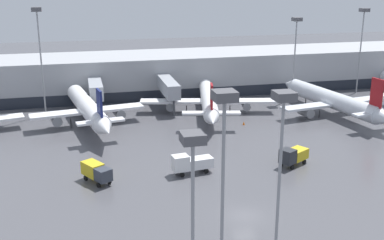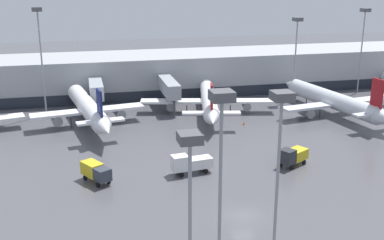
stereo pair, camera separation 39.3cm
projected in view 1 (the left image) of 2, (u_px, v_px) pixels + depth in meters
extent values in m
plane|color=#4C4C51|center=(245.00, 216.00, 55.12)|extent=(320.00, 320.00, 0.00)
cube|color=#9EA0A5|center=(156.00, 73.00, 111.50)|extent=(160.00, 16.00, 9.00)
cube|color=#1E232D|center=(162.00, 95.00, 104.97)|extent=(156.80, 0.10, 2.40)
cube|color=#9399A0|center=(96.00, 89.00, 96.03)|extent=(2.60, 10.29, 2.80)
cylinder|color=#3F4247|center=(98.00, 109.00, 92.67)|extent=(0.44, 0.44, 3.20)
cube|color=#9399A0|center=(168.00, 86.00, 98.13)|extent=(2.60, 12.78, 2.80)
cylinder|color=#3F4247|center=(174.00, 108.00, 93.62)|extent=(0.44, 0.44, 3.20)
cylinder|color=white|center=(87.00, 107.00, 87.85)|extent=(7.15, 24.34, 3.22)
cone|color=white|center=(74.00, 91.00, 100.04)|extent=(3.60, 4.00, 3.06)
cone|color=white|center=(105.00, 129.00, 75.09)|extent=(3.66, 5.24, 2.90)
cube|color=white|center=(88.00, 111.00, 87.50)|extent=(20.70, 6.50, 0.44)
cube|color=white|center=(101.00, 121.00, 77.97)|extent=(7.96, 3.03, 0.35)
cube|color=navy|center=(100.00, 104.00, 77.11)|extent=(0.82, 2.88, 4.65)
cylinder|color=slate|center=(56.00, 120.00, 85.64)|extent=(2.32, 3.73, 1.77)
cylinder|color=slate|center=(119.00, 113.00, 89.93)|extent=(2.32, 3.73, 1.77)
cylinder|color=#2D2D33|center=(80.00, 109.00, 95.45)|extent=(0.20, 0.20, 1.89)
cylinder|color=#2D2D33|center=(71.00, 123.00, 86.26)|extent=(0.20, 0.20, 1.89)
cylinder|color=#2D2D33|center=(107.00, 119.00, 88.70)|extent=(0.20, 0.20, 1.89)
cylinder|color=silver|center=(331.00, 99.00, 94.63)|extent=(7.41, 25.46, 3.31)
cone|color=silver|center=(290.00, 85.00, 107.35)|extent=(3.70, 4.10, 3.14)
cube|color=silver|center=(333.00, 103.00, 94.26)|extent=(23.09, 6.69, 0.44)
cube|color=silver|center=(374.00, 113.00, 84.30)|extent=(8.86, 3.07, 0.35)
cube|color=maroon|center=(377.00, 94.00, 83.31)|extent=(0.79, 2.69, 5.46)
cylinder|color=slate|center=(306.00, 112.00, 92.15)|extent=(2.33, 3.51, 1.82)
cylinder|color=slate|center=(359.00, 105.00, 96.95)|extent=(2.33, 3.51, 1.82)
cylinder|color=#2D2D33|center=(306.00, 101.00, 102.50)|extent=(0.20, 0.20, 1.44)
cylinder|color=#2D2D33|center=(319.00, 114.00, 92.78)|extent=(0.20, 0.20, 1.44)
cylinder|color=#2D2D33|center=(350.00, 110.00, 95.53)|extent=(0.20, 0.20, 1.44)
cone|color=white|center=(382.00, 75.00, 118.44)|extent=(3.19, 3.69, 3.15)
cylinder|color=white|center=(208.00, 97.00, 96.23)|extent=(8.65, 26.58, 2.89)
cone|color=white|center=(205.00, 82.00, 110.48)|extent=(3.37, 3.70, 2.74)
cone|color=white|center=(212.00, 120.00, 81.44)|extent=(3.49, 4.80, 2.60)
cube|color=white|center=(208.00, 101.00, 95.77)|extent=(27.02, 8.91, 0.44)
cube|color=white|center=(211.00, 113.00, 84.44)|extent=(10.39, 3.92, 0.35)
cube|color=maroon|center=(211.00, 97.00, 83.61)|extent=(0.96, 2.77, 4.60)
cylinder|color=slate|center=(170.00, 106.00, 95.91)|extent=(2.29, 3.64, 1.59)
cylinder|color=slate|center=(246.00, 105.00, 96.13)|extent=(2.29, 3.64, 1.59)
cylinder|color=#2D2D33|center=(206.00, 97.00, 105.11)|extent=(0.20, 0.20, 1.61)
cylinder|color=#2D2D33|center=(187.00, 109.00, 95.51)|extent=(0.20, 0.20, 1.61)
cylinder|color=#2D2D33|center=(230.00, 109.00, 95.64)|extent=(0.20, 0.20, 1.61)
cube|color=silver|center=(200.00, 162.00, 66.98)|extent=(3.77, 2.37, 1.42)
cube|color=silver|center=(180.00, 163.00, 65.88)|extent=(2.40, 2.08, 2.12)
cylinder|color=black|center=(182.00, 175.00, 65.49)|extent=(0.73, 0.34, 0.70)
cylinder|color=black|center=(178.00, 170.00, 67.02)|extent=(0.73, 0.34, 0.70)
cylinder|color=black|center=(206.00, 171.00, 66.74)|extent=(0.73, 0.34, 0.70)
cylinder|color=black|center=(201.00, 167.00, 68.26)|extent=(0.73, 0.34, 0.70)
cube|color=gold|center=(297.00, 154.00, 70.03)|extent=(3.57, 3.26, 1.52)
cube|color=#26282D|center=(288.00, 156.00, 68.40)|extent=(2.54, 2.60, 2.04)
cylinder|color=black|center=(292.00, 167.00, 68.11)|extent=(0.73, 0.57, 0.70)
cylinder|color=black|center=(282.00, 164.00, 69.40)|extent=(0.73, 0.57, 0.70)
cylinder|color=black|center=(304.00, 162.00, 70.05)|extent=(0.73, 0.57, 0.70)
cylinder|color=black|center=(294.00, 158.00, 71.34)|extent=(0.73, 0.57, 0.70)
cube|color=gold|center=(93.00, 169.00, 64.29)|extent=(3.15, 3.59, 1.79)
cube|color=#333842|center=(103.00, 175.00, 62.60)|extent=(2.47, 2.51, 1.64)
cylinder|color=black|center=(109.00, 181.00, 63.45)|extent=(0.57, 0.73, 0.70)
cylinder|color=black|center=(99.00, 185.00, 62.34)|extent=(0.57, 0.73, 0.70)
cylinder|color=black|center=(96.00, 175.00, 65.58)|extent=(0.57, 0.73, 0.70)
cylinder|color=black|center=(86.00, 178.00, 64.48)|extent=(0.57, 0.73, 0.70)
cone|color=orange|center=(244.00, 123.00, 88.36)|extent=(0.40, 0.40, 0.66)
cylinder|color=gray|center=(222.00, 200.00, 39.89)|extent=(0.30, 0.30, 17.11)
cube|color=#4C4C51|center=(225.00, 96.00, 37.29)|extent=(1.80, 1.80, 0.80)
cylinder|color=gray|center=(193.00, 227.00, 38.54)|extent=(0.30, 0.30, 14.30)
cube|color=#4C4C51|center=(193.00, 138.00, 36.35)|extent=(1.80, 1.80, 0.80)
cylinder|color=gray|center=(42.00, 65.00, 91.73)|extent=(0.30, 0.30, 19.96)
cube|color=#4C4C51|center=(36.00, 9.00, 88.72)|extent=(1.80, 1.80, 0.80)
cylinder|color=gray|center=(294.00, 61.00, 104.20)|extent=(0.30, 0.30, 17.05)
cube|color=#4C4C51|center=(297.00, 19.00, 101.61)|extent=(1.80, 1.80, 0.80)
cylinder|color=gray|center=(279.00, 184.00, 44.50)|extent=(0.30, 0.30, 15.95)
cube|color=#4C4C51|center=(284.00, 96.00, 42.06)|extent=(1.80, 1.80, 0.80)
cylinder|color=gray|center=(360.00, 53.00, 110.18)|extent=(0.30, 0.30, 18.51)
cube|color=#4C4C51|center=(364.00, 10.00, 107.38)|extent=(1.80, 1.80, 0.80)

